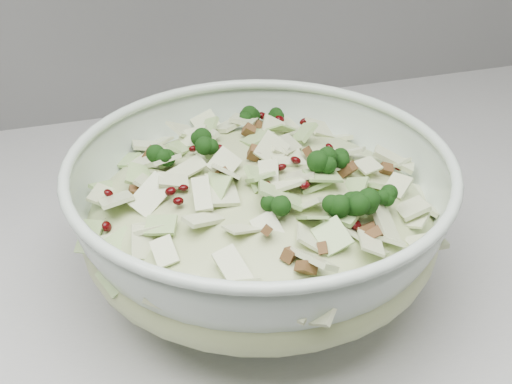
% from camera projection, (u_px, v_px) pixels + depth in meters
% --- Properties ---
extents(mixing_bowl, '(0.36, 0.36, 0.13)m').
position_uv_depth(mixing_bowl, '(260.00, 221.00, 0.60)').
color(mixing_bowl, silver).
rests_on(mixing_bowl, counter).
extents(salad, '(0.36, 0.36, 0.13)m').
position_uv_depth(salad, '(260.00, 201.00, 0.59)').
color(salad, '#BBC989').
rests_on(salad, mixing_bowl).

